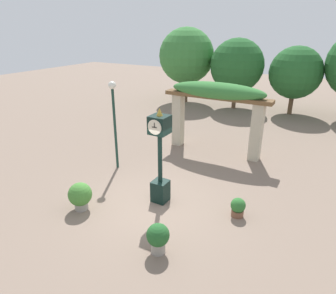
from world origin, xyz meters
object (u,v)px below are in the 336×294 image
(potted_plant_near_right, at_px, (80,195))
(pedestal_clock, at_px, (160,157))
(lamp_post, at_px, (114,112))
(potted_plant_far_left, at_px, (238,207))
(potted_plant_near_left, at_px, (158,237))

(potted_plant_near_right, bearing_deg, pedestal_clock, 40.88)
(pedestal_clock, relative_size, lamp_post, 0.90)
(pedestal_clock, xyz_separation_m, potted_plant_near_right, (-1.88, -1.63, -1.05))
(potted_plant_far_left, bearing_deg, potted_plant_near_left, -116.94)
(potted_plant_near_right, bearing_deg, potted_plant_far_left, 25.02)
(potted_plant_near_left, height_order, potted_plant_far_left, potted_plant_near_left)
(lamp_post, bearing_deg, potted_plant_near_right, -73.02)
(potted_plant_near_left, xyz_separation_m, potted_plant_far_left, (1.26, 2.48, -0.15))
(potted_plant_near_right, height_order, potted_plant_far_left, potted_plant_near_right)
(potted_plant_near_right, xyz_separation_m, lamp_post, (-0.89, 2.91, 1.81))
(pedestal_clock, relative_size, potted_plant_near_left, 3.82)
(potted_plant_near_left, bearing_deg, potted_plant_near_right, 171.34)
(pedestal_clock, distance_m, lamp_post, 3.14)
(pedestal_clock, relative_size, potted_plant_near_right, 3.50)
(potted_plant_far_left, bearing_deg, pedestal_clock, -170.93)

